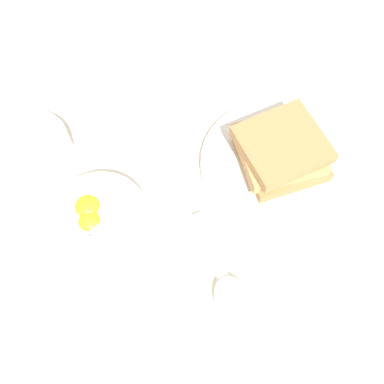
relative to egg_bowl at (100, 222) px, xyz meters
name	(u,v)px	position (x,y,z in m)	size (l,w,h in m)	color
ground_plane	(251,179)	(-0.10, -0.20, -0.02)	(3.00, 3.00, 0.00)	silver
egg_bowl	(100,222)	(0.00, 0.00, 0.00)	(0.13, 0.14, 0.07)	white
toast_plate	(276,165)	(-0.11, -0.23, -0.01)	(0.22, 0.22, 0.02)	white
toast_sandwich	(281,151)	(-0.11, -0.23, 0.02)	(0.15, 0.15, 0.06)	#9E7042
soup_spoon	(228,289)	(-0.18, -0.05, -0.01)	(0.15, 0.10, 0.03)	white
congee_bowl	(28,153)	(0.15, 0.00, 0.00)	(0.12, 0.12, 0.05)	white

